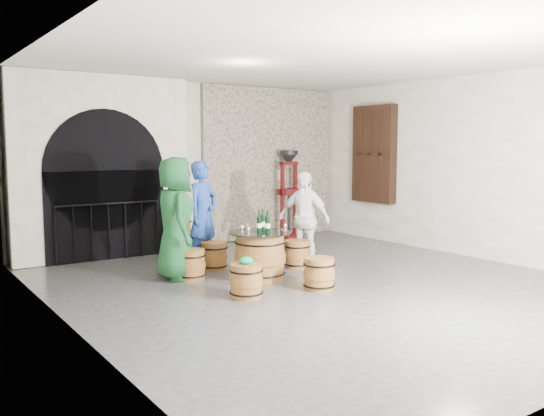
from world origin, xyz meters
TOP-DOWN VIEW (x-y plane):
  - ground at (0.00, 0.00)m, footprint 8.00×8.00m
  - wall_back at (0.00, 4.00)m, footprint 8.00×0.00m
  - wall_left at (-3.50, 0.00)m, footprint 0.00×8.00m
  - wall_right at (3.50, 0.00)m, footprint 0.00×8.00m
  - ceiling at (0.00, 0.00)m, footprint 8.00×8.00m
  - stone_facing_panel at (1.80, 3.94)m, footprint 3.20×0.12m
  - arched_opening at (-1.90, 3.74)m, footprint 3.10×0.60m
  - shuttered_window at (3.38, 2.40)m, footprint 0.23×1.10m
  - barrel_table at (-0.56, 0.72)m, footprint 0.92×0.92m
  - barrel_stool_left at (-1.39, 1.32)m, footprint 0.45×0.45m
  - barrel_stool_far at (-0.78, 1.72)m, footprint 0.45×0.45m
  - barrel_stool_right at (0.40, 1.08)m, footprint 0.45×0.45m
  - barrel_stool_near_right at (-0.23, -0.25)m, footprint 0.45×0.45m
  - barrel_stool_near_left at (-1.27, -0.02)m, footprint 0.45×0.45m
  - green_cap at (-1.26, -0.03)m, footprint 0.23×0.18m
  - person_green at (-1.56, 1.45)m, footprint 0.79×1.01m
  - person_blue at (-0.84, 1.97)m, footprint 0.74×0.63m
  - person_white at (0.58, 1.14)m, footprint 0.71×0.99m
  - wine_bottle_left at (-0.59, 0.69)m, footprint 0.08×0.08m
  - wine_bottle_center at (-0.50, 0.61)m, footprint 0.08×0.08m
  - wine_bottle_right at (-0.47, 0.80)m, footprint 0.08×0.08m
  - tasting_glass_a at (-0.81, 0.64)m, footprint 0.05×0.05m
  - tasting_glass_b at (-0.36, 0.80)m, footprint 0.05×0.05m
  - tasting_glass_c at (-0.61, 0.99)m, footprint 0.05×0.05m
  - tasting_glass_d at (-0.38, 0.89)m, footprint 0.05×0.05m
  - tasting_glass_e at (-0.17, 0.63)m, footprint 0.05×0.05m
  - tasting_glass_f at (-0.78, 0.85)m, footprint 0.05×0.05m
  - side_barrel at (-0.61, 3.42)m, footprint 0.53×0.53m
  - corking_press at (2.03, 3.53)m, footprint 0.80×0.51m
  - control_box at (2.05, 3.86)m, footprint 0.18×0.10m

SIDE VIEW (x-z plane):
  - ground at x=0.00m, z-range 0.00..0.00m
  - barrel_stool_left at x=-1.39m, z-range 0.00..0.44m
  - barrel_stool_far at x=-0.78m, z-range 0.00..0.44m
  - barrel_stool_right at x=0.40m, z-range 0.00..0.44m
  - barrel_stool_near_right at x=-0.23m, z-range 0.00..0.44m
  - barrel_stool_near_left at x=-1.27m, z-range 0.00..0.44m
  - barrel_table at x=-0.56m, z-range 0.00..0.71m
  - side_barrel at x=-0.61m, z-range 0.00..0.71m
  - green_cap at x=-1.26m, z-range 0.43..0.53m
  - tasting_glass_a at x=-0.81m, z-range 0.71..0.81m
  - tasting_glass_b at x=-0.36m, z-range 0.71..0.81m
  - tasting_glass_c at x=-0.61m, z-range 0.71..0.81m
  - tasting_glass_d at x=-0.38m, z-range 0.71..0.81m
  - tasting_glass_e at x=-0.17m, z-range 0.71..0.81m
  - tasting_glass_f at x=-0.78m, z-range 0.71..0.81m
  - person_white at x=0.58m, z-range 0.00..1.56m
  - wine_bottle_left at x=-0.59m, z-range 0.68..1.01m
  - wine_bottle_center at x=-0.50m, z-range 0.68..1.01m
  - wine_bottle_right at x=-0.47m, z-range 0.68..1.01m
  - person_blue at x=-0.84m, z-range 0.00..1.73m
  - person_green at x=-1.56m, z-range 0.00..1.81m
  - corking_press at x=2.03m, z-range 0.15..2.03m
  - control_box at x=2.05m, z-range 1.24..1.46m
  - arched_opening at x=-1.90m, z-range -0.01..3.18m
  - wall_back at x=0.00m, z-range -2.40..5.60m
  - wall_left at x=-3.50m, z-range -2.40..5.60m
  - wall_right at x=3.50m, z-range -2.40..5.60m
  - stone_facing_panel at x=1.80m, z-range 0.01..3.19m
  - shuttered_window at x=3.38m, z-range 0.80..2.80m
  - ceiling at x=0.00m, z-range 3.20..3.20m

